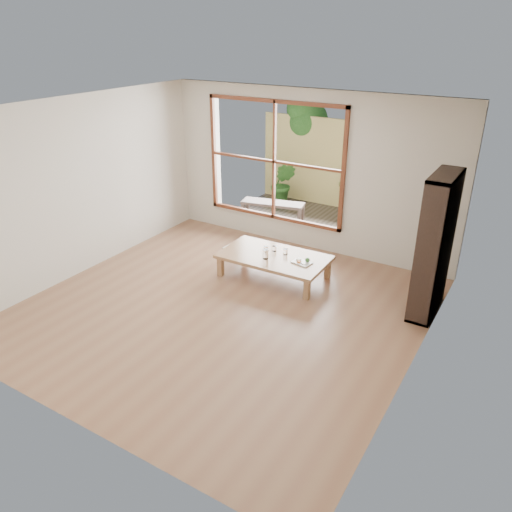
{
  "coord_description": "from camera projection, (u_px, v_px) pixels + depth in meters",
  "views": [
    {
      "loc": [
        3.37,
        -4.74,
        3.5
      ],
      "look_at": [
        0.12,
        0.64,
        0.55
      ],
      "focal_mm": 35.0,
      "sensor_mm": 36.0,
      "label": 1
    }
  ],
  "objects": [
    {
      "name": "ground",
      "position": [
        224.0,
        308.0,
        6.73
      ],
      "size": [
        5.0,
        5.0,
        0.0
      ],
      "primitive_type": "plane",
      "color": "#916848",
      "rests_on": "ground"
    },
    {
      "name": "shrub_left",
      "position": [
        283.0,
        184.0,
        10.28
      ],
      "size": [
        0.58,
        0.51,
        0.91
      ],
      "primitive_type": "imported",
      "rotation": [
        0.0,
        0.0,
        0.24
      ],
      "color": "#2C5B21",
      "rests_on": "deck"
    },
    {
      "name": "glass_tall",
      "position": [
        266.0,
        254.0,
        7.29
      ],
      "size": [
        0.08,
        0.08,
        0.15
      ],
      "primitive_type": "cylinder",
      "color": "silver",
      "rests_on": "low_table"
    },
    {
      "name": "glass_short",
      "position": [
        274.0,
        249.0,
        7.56
      ],
      "size": [
        0.06,
        0.06,
        0.08
      ],
      "primitive_type": "cylinder",
      "color": "silver",
      "rests_on": "low_table"
    },
    {
      "name": "floor_cushion",
      "position": [
        243.0,
        248.0,
        8.42
      ],
      "size": [
        0.54,
        0.54,
        0.07
      ],
      "primitive_type": "cube",
      "rotation": [
        0.0,
        0.0,
        -0.11
      ],
      "color": "white",
      "rests_on": "ground"
    },
    {
      "name": "garden_bench",
      "position": [
        273.0,
        205.0,
        9.5
      ],
      "size": [
        1.24,
        0.61,
        0.38
      ],
      "rotation": [
        0.0,
        0.0,
        0.23
      ],
      "color": "black",
      "rests_on": "deck"
    },
    {
      "name": "bookshelf",
      "position": [
        435.0,
        246.0,
        6.28
      ],
      "size": [
        0.3,
        0.84,
        1.88
      ],
      "primitive_type": "cube",
      "color": "black",
      "rests_on": "ground"
    },
    {
      "name": "bamboo_fence",
      "position": [
        325.0,
        163.0,
        10.16
      ],
      "size": [
        2.8,
        0.06,
        1.8
      ],
      "primitive_type": "cube",
      "color": "tan",
      "rests_on": "ground"
    },
    {
      "name": "glass_small",
      "position": [
        266.0,
        249.0,
        7.55
      ],
      "size": [
        0.06,
        0.06,
        0.08
      ],
      "primitive_type": "cylinder",
      "color": "silver",
      "rests_on": "low_table"
    },
    {
      "name": "garden_tree",
      "position": [
        303.0,
        121.0,
        10.41
      ],
      "size": [
        1.04,
        0.85,
        2.22
      ],
      "color": "#4C3D2D",
      "rests_on": "ground"
    },
    {
      "name": "glass_mid",
      "position": [
        285.0,
        252.0,
        7.44
      ],
      "size": [
        0.06,
        0.06,
        0.09
      ],
      "primitive_type": "cylinder",
      "color": "silver",
      "rests_on": "low_table"
    },
    {
      "name": "low_table",
      "position": [
        274.0,
        258.0,
        7.44
      ],
      "size": [
        1.61,
        0.93,
        0.35
      ],
      "rotation": [
        0.0,
        0.0,
        0.02
      ],
      "color": "#996E4A",
      "rests_on": "ground"
    },
    {
      "name": "deck",
      "position": [
        302.0,
        219.0,
        9.77
      ],
      "size": [
        2.8,
        2.0,
        0.05
      ],
      "primitive_type": "cube",
      "color": "#3C322B",
      "rests_on": "ground"
    },
    {
      "name": "shrub_right",
      "position": [
        358.0,
        195.0,
        9.76
      ],
      "size": [
        0.88,
        0.81,
        0.81
      ],
      "primitive_type": "imported",
      "rotation": [
        0.0,
        0.0,
        -0.28
      ],
      "color": "#2C5B21",
      "rests_on": "deck"
    },
    {
      "name": "food_tray",
      "position": [
        303.0,
        262.0,
        7.18
      ],
      "size": [
        0.3,
        0.24,
        0.08
      ],
      "rotation": [
        0.0,
        0.0,
        -0.18
      ],
      "color": "white",
      "rests_on": "low_table"
    }
  ]
}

